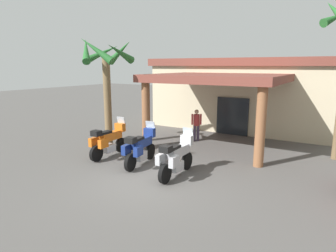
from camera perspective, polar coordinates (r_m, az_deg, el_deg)
name	(u,v)px	position (r m, az deg, el deg)	size (l,w,h in m)	color
ground_plane	(147,180)	(10.19, -4.10, -10.42)	(80.00, 80.00, 0.00)	#514F4C
motel_building	(246,92)	(18.88, 14.99, 6.34)	(11.41, 10.77, 4.26)	beige
motorcycle_orange	(108,141)	(12.67, -11.55, -2.86)	(0.72, 2.21, 1.61)	black
motorcycle_blue	(140,148)	(11.43, -5.45, -4.26)	(0.82, 2.21, 1.61)	black
motorcycle_silver	(176,157)	(10.25, 1.62, -6.11)	(0.71, 2.21, 1.61)	black
pedestrian	(196,123)	(15.06, 5.58, 0.60)	(0.45, 0.34, 1.64)	#3F334C
palm_tree_roadside	(106,68)	(14.14, -12.04, 10.97)	(2.44, 2.60, 5.20)	brown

